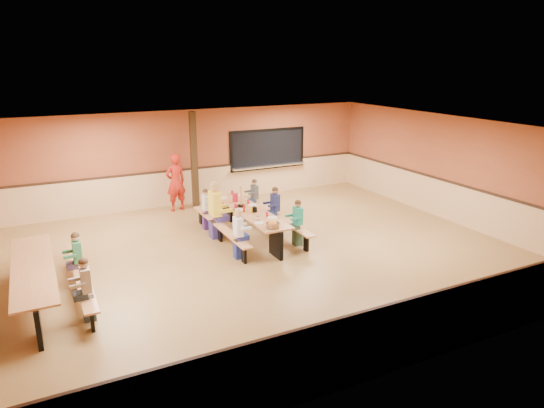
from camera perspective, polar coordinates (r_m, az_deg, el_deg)
name	(u,v)px	position (r m, az deg, el deg)	size (l,w,h in m)	color
ground	(262,254)	(11.70, -1.24, -5.95)	(12.00, 12.00, 0.00)	brown
room_envelope	(261,227)	(11.45, -1.26, -2.77)	(12.04, 10.04, 3.02)	brown
kitchen_pass_through	(268,151)	(16.67, -0.49, 6.28)	(2.78, 0.28, 1.38)	black
structural_post	(194,161)	(15.14, -9.15, 5.04)	(0.18, 0.18, 3.00)	black
cafeteria_table_main	(249,217)	(12.71, -2.69, -1.57)	(1.91, 3.70, 0.74)	#BB794A
cafeteria_table_second	(34,277)	(10.36, -26.20, -7.72)	(1.91, 3.70, 0.74)	#BB794A
seated_child_white_left	(238,234)	(11.32, -3.98, -3.59)	(0.36, 0.29, 1.18)	white
seated_adult_yellow	(215,210)	(12.63, -6.70, -0.75)	(0.50, 0.41, 1.49)	yellow
seated_child_grey_left	(206,209)	(13.36, -7.77, -0.63)	(0.33, 0.27, 1.12)	silver
seated_child_teal_right	(298,223)	(12.10, 3.04, -2.25)	(0.35, 0.28, 1.16)	#1E8E73
seated_child_navy_right	(275,209)	(13.14, 0.37, -0.60)	(0.36, 0.30, 1.20)	navy
seated_child_char_right	(255,198)	(14.30, -2.06, 0.68)	(0.33, 0.27, 1.12)	#44494E
seated_child_green_sec	(78,261)	(10.63, -21.84, -6.20)	(0.35, 0.29, 1.18)	#2D7046
seated_child_tan_sec	(87,290)	(9.30, -20.97, -9.40)	(0.36, 0.29, 1.18)	#A39484
standing_woman	(176,182)	(15.10, -11.27, 2.52)	(0.65, 0.43, 1.78)	red
punch_pitcher	(235,198)	(13.33, -4.34, 0.73)	(0.16, 0.16, 0.22)	#AE1728
chip_bowl	(273,225)	(11.25, 0.07, -2.46)	(0.32, 0.32, 0.15)	orange
napkin_dispenser	(254,209)	(12.42, -2.11, -0.65)	(0.10, 0.14, 0.13)	black
condiment_mustard	(251,209)	(12.37, -2.45, -0.64)	(0.06, 0.06, 0.17)	yellow
condiment_ketchup	(244,209)	(12.44, -3.32, -0.55)	(0.06, 0.06, 0.17)	#B2140F
table_paddle	(241,202)	(12.83, -3.66, 0.23)	(0.16, 0.16, 0.56)	black
place_settings	(249,207)	(12.63, -2.71, -0.41)	(0.65, 3.30, 0.11)	beige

